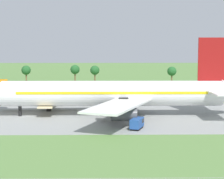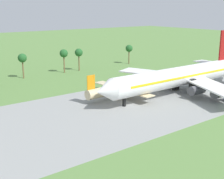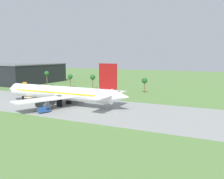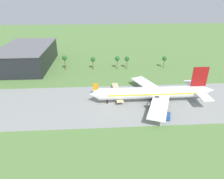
# 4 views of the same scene
# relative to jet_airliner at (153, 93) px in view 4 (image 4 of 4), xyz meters

# --- Properties ---
(ground_plane) EXTENTS (600.00, 600.00, 0.00)m
(ground_plane) POSITION_rel_jet_airliner_xyz_m (-24.07, -0.10, -5.75)
(ground_plane) COLOR #5B8442
(taxiway_strip) EXTENTS (320.00, 44.00, 0.02)m
(taxiway_strip) POSITION_rel_jet_airliner_xyz_m (-24.07, -0.10, -5.74)
(taxiway_strip) COLOR gray
(taxiway_strip) RESTS_ON ground_plane
(jet_airliner) EXTENTS (69.35, 52.41, 20.02)m
(jet_airliner) POSITION_rel_jet_airliner_xyz_m (0.00, 0.00, 0.00)
(jet_airliner) COLOR white
(jet_airliner) RESTS_ON ground_plane
(regional_aircraft) EXTENTS (28.02, 25.27, 8.82)m
(regional_aircraft) POSITION_rel_jet_airliner_xyz_m (-19.22, 8.47, -2.84)
(regional_aircraft) COLOR beige
(regional_aircraft) RESTS_ON ground_plane
(baggage_tug) EXTENTS (3.50, 5.22, 2.35)m
(baggage_tug) POSITION_rel_jet_airliner_xyz_m (3.43, -16.43, -4.48)
(baggage_tug) COLOR black
(baggage_tug) RESTS_ON ground_plane
(terminal_building) EXTENTS (36.72, 61.20, 16.50)m
(terminal_building) POSITION_rel_jet_airliner_xyz_m (-87.44, 66.33, 2.52)
(terminal_building) COLOR black
(terminal_building) RESTS_ON ground_plane
(palm_tree_row) EXTENTS (81.72, 3.60, 11.78)m
(palm_tree_row) POSITION_rel_jet_airliner_xyz_m (-18.15, 53.96, 2.66)
(palm_tree_row) COLOR brown
(palm_tree_row) RESTS_ON ground_plane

